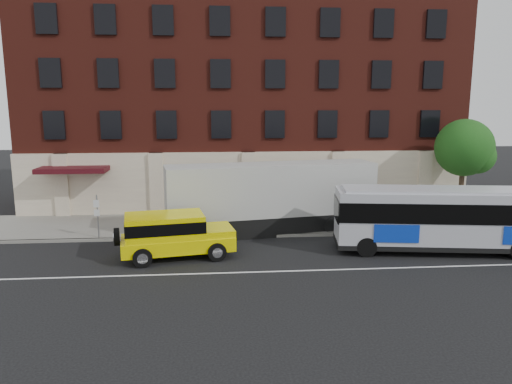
{
  "coord_description": "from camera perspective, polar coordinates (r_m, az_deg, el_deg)",
  "views": [
    {
      "loc": [
        -2.11,
        -19.39,
        7.28
      ],
      "look_at": [
        -0.02,
        5.5,
        2.65
      ],
      "focal_mm": 33.53,
      "sensor_mm": 36.0,
      "label": 1
    }
  ],
  "objects": [
    {
      "name": "kerb",
      "position": [
        26.48,
        -0.05,
        -5.29
      ],
      "size": [
        60.0,
        0.25,
        0.15
      ],
      "primitive_type": "cube",
      "color": "gray",
      "rests_on": "ground"
    },
    {
      "name": "lane_line",
      "position": [
        21.29,
        1.19,
        -9.49
      ],
      "size": [
        60.0,
        0.12,
        0.01
      ],
      "primitive_type": "cube",
      "color": "silver",
      "rests_on": "ground"
    },
    {
      "name": "ground",
      "position": [
        20.82,
        1.34,
        -9.97
      ],
      "size": [
        120.0,
        120.0,
        0.0
      ],
      "primitive_type": "plane",
      "color": "black",
      "rests_on": "ground"
    },
    {
      "name": "street_tree",
      "position": [
        32.97,
        23.65,
        4.62
      ],
      "size": [
        3.6,
        3.6,
        6.2
      ],
      "color": "#35271A",
      "rests_on": "sidewalk"
    },
    {
      "name": "sign_pole",
      "position": [
        26.97,
        -18.4,
        -2.53
      ],
      "size": [
        0.3,
        0.2,
        2.5
      ],
      "color": "gray",
      "rests_on": "ground"
    },
    {
      "name": "building",
      "position": [
        36.37,
        -1.51,
        10.97
      ],
      "size": [
        30.0,
        12.1,
        15.0
      ],
      "color": "#5B1D15",
      "rests_on": "sidewalk"
    },
    {
      "name": "shipping_container",
      "position": [
        27.15,
        1.87,
        -0.81
      ],
      "size": [
        12.1,
        4.36,
        3.96
      ],
      "color": "black",
      "rests_on": "ground"
    },
    {
      "name": "sidewalk",
      "position": [
        29.37,
        -0.53,
        -3.7
      ],
      "size": [
        60.0,
        6.0,
        0.15
      ],
      "primitive_type": "cube",
      "color": "gray",
      "rests_on": "ground"
    },
    {
      "name": "yellow_suv",
      "position": [
        23.18,
        -9.98,
        -4.8
      ],
      "size": [
        5.75,
        3.16,
        2.14
      ],
      "color": "#F5E800",
      "rests_on": "ground"
    },
    {
      "name": "city_bus",
      "position": [
        25.56,
        22.68,
        -2.8
      ],
      "size": [
        11.9,
        4.17,
        3.2
      ],
      "color": "#B2B3BC",
      "rests_on": "ground"
    }
  ]
}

